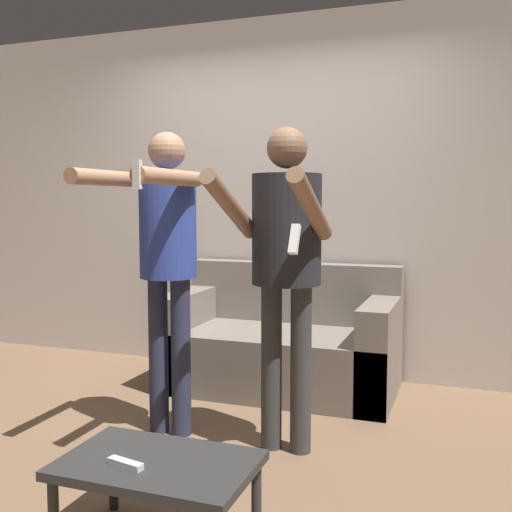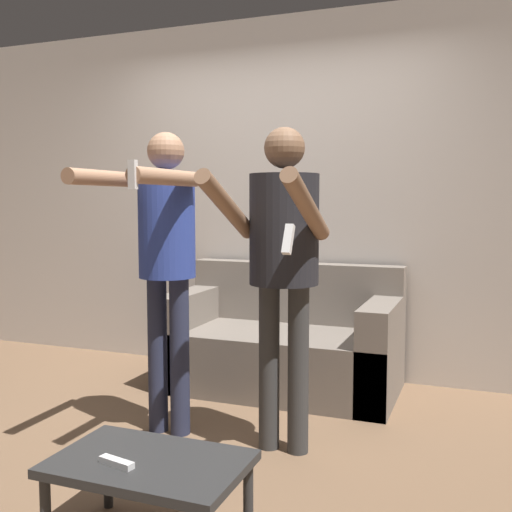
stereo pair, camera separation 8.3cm
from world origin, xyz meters
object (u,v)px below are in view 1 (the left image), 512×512
person_standing_left (166,246)px  person_standing_right (285,249)px  couch (281,346)px  coffee_table (158,471)px  remote_on_table (125,464)px

person_standing_left → person_standing_right: bearing=0.5°
couch → person_standing_right: size_ratio=0.94×
person_standing_right → coffee_table: size_ratio=2.31×
couch → remote_on_table: bearing=-88.1°
coffee_table → remote_on_table: bearing=-132.7°
person_standing_left → person_standing_right: person_standing_left is taller
person_standing_left → coffee_table: (0.50, -1.01, -0.77)m
person_standing_right → remote_on_table: 1.34m
couch → person_standing_right: (0.34, -1.04, 0.78)m
couch → person_standing_right: person_standing_right is taller
couch → person_standing_left: size_ratio=0.94×
couch → person_standing_right: 1.34m
person_standing_right → couch: bearing=108.3°
person_standing_left → person_standing_right: size_ratio=1.00×
couch → coffee_table: (0.15, -2.05, 0.01)m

